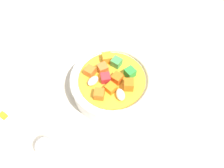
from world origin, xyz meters
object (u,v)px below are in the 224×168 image
at_px(spoon, 63,61).
at_px(soup_bowl_main, 112,83).
at_px(pepper_shaker, 49,151).
at_px(side_bowl_small, 19,125).

bearing_deg(spoon, soup_bowl_main, 78.42).
bearing_deg(pepper_shaker, spoon, -11.26).
relative_size(soup_bowl_main, pepper_shaker, 1.98).
xyz_separation_m(side_bowl_small, pepper_shaker, (-0.07, -0.05, 0.02)).
bearing_deg(pepper_shaker, side_bowl_small, 38.22).
distance_m(spoon, pepper_shaker, 0.21).
relative_size(side_bowl_small, pepper_shaker, 1.18).
bearing_deg(side_bowl_small, pepper_shaker, -141.78).
bearing_deg(soup_bowl_main, side_bowl_small, 103.71).
bearing_deg(spoon, side_bowl_small, 1.41).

